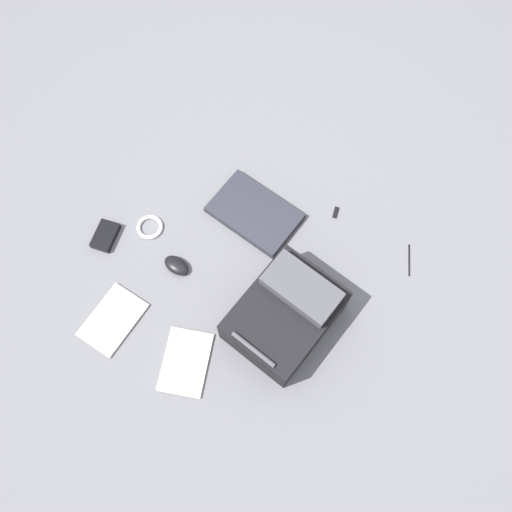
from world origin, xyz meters
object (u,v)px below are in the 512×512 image
at_px(book_manual, 186,362).
at_px(power_brick, 105,236).
at_px(cable_coil, 150,227).
at_px(usb_stick, 336,212).
at_px(laptop, 255,213).
at_px(computer_mouse, 177,265).
at_px(pen_black, 409,260).
at_px(book_red, 113,320).
at_px(backpack, 286,313).

xyz_separation_m(book_manual, power_brick, (0.50, -0.34, 0.01)).
height_order(cable_coil, usb_stick, cable_coil).
bearing_deg(cable_coil, book_manual, 128.66).
height_order(cable_coil, power_brick, power_brick).
distance_m(laptop, power_brick, 0.60).
bearing_deg(usb_stick, laptop, 22.62).
xyz_separation_m(book_manual, computer_mouse, (0.18, -0.33, 0.01)).
xyz_separation_m(power_brick, pen_black, (-1.15, -0.34, -0.01)).
bearing_deg(pen_black, power_brick, 16.60).
relative_size(book_red, cable_coil, 2.54).
bearing_deg(book_manual, pen_black, -133.77).
bearing_deg(book_red, cable_coil, -85.06).
relative_size(power_brick, usb_stick, 2.40).
height_order(laptop, computer_mouse, computer_mouse).
distance_m(laptop, computer_mouse, 0.38).
xyz_separation_m(book_red, cable_coil, (0.03, -0.39, 0.00)).
distance_m(backpack, book_manual, 0.41).
relative_size(computer_mouse, pen_black, 0.81).
relative_size(cable_coil, usb_stick, 2.09).
height_order(backpack, pen_black, backpack).
height_order(book_red, usb_stick, book_red).
relative_size(book_red, power_brick, 2.20).
distance_m(cable_coil, usb_stick, 0.75).
relative_size(laptop, usb_stick, 7.81).
bearing_deg(power_brick, usb_stick, -152.00).
bearing_deg(power_brick, computer_mouse, 177.75).
bearing_deg(usb_stick, book_manual, 67.49).
relative_size(book_red, book_manual, 1.03).
height_order(book_red, power_brick, power_brick).
distance_m(book_red, usb_stick, 0.97).
relative_size(book_red, computer_mouse, 2.51).
height_order(computer_mouse, usb_stick, computer_mouse).
bearing_deg(book_manual, backpack, -134.99).
distance_m(power_brick, pen_black, 1.20).
relative_size(cable_coil, power_brick, 0.87).
relative_size(laptop, book_red, 1.47).
relative_size(backpack, computer_mouse, 4.32).
xyz_separation_m(book_red, book_manual, (-0.32, 0.05, 0.00)).
bearing_deg(computer_mouse, book_manual, 43.22).
relative_size(book_red, usb_stick, 5.30).
height_order(computer_mouse, power_brick, computer_mouse).
bearing_deg(book_manual, cable_coil, -51.34).
xyz_separation_m(book_manual, usb_stick, (-0.32, -0.77, -0.00)).
height_order(power_brick, usb_stick, power_brick).
relative_size(book_manual, usb_stick, 5.17).
distance_m(power_brick, usb_stick, 0.93).
relative_size(pen_black, usb_stick, 2.61).
distance_m(cable_coil, pen_black, 1.03).
relative_size(book_manual, power_brick, 2.15).
bearing_deg(computer_mouse, backpack, 98.54).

